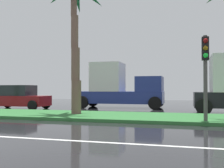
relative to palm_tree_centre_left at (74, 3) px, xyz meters
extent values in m
cube|color=black|center=(0.48, 0.71, -6.15)|extent=(90.00, 42.00, 0.10)
cube|color=white|center=(0.48, -6.29, -6.10)|extent=(81.00, 0.14, 0.01)
cube|color=#2D6B33|center=(0.48, -0.29, -6.03)|extent=(85.50, 4.00, 0.15)
cylinder|color=brown|center=(0.24, -0.20, -5.08)|extent=(0.51, 0.51, 1.75)
cylinder|color=brown|center=(0.16, -0.13, -3.33)|extent=(0.45, 0.45, 1.75)
cylinder|color=brown|center=(0.08, -0.06, -1.58)|extent=(0.39, 0.39, 1.75)
cylinder|color=brown|center=(0.00, 0.02, 0.17)|extent=(0.33, 0.33, 1.75)
cylinder|color=#4C4C47|center=(6.60, -1.62, -4.19)|extent=(0.16, 0.16, 3.53)
cube|color=black|center=(6.60, -1.62, -2.98)|extent=(0.28, 0.32, 0.96)
sphere|color=maroon|center=(6.60, -1.79, -2.68)|extent=(0.20, 0.20, 0.20)
sphere|color=#7F600F|center=(6.60, -1.79, -2.98)|extent=(0.20, 0.20, 0.20)
sphere|color=#1EEA3F|center=(6.60, -1.79, -3.28)|extent=(0.20, 0.20, 0.20)
cube|color=maroon|center=(-5.81, 3.57, -5.50)|extent=(4.30, 1.76, 0.72)
cube|color=#1E2328|center=(-5.96, 3.57, -4.76)|extent=(2.30, 1.58, 0.76)
cylinder|color=black|center=(-4.16, 4.47, -5.76)|extent=(0.68, 0.22, 0.68)
cylinder|color=black|center=(-4.16, 2.67, -5.76)|extent=(0.68, 0.22, 0.68)
cylinder|color=black|center=(-7.46, 4.47, -5.76)|extent=(0.68, 0.22, 0.68)
cube|color=navy|center=(1.06, 6.57, -5.29)|extent=(6.40, 2.30, 0.90)
cube|color=navy|center=(3.26, 6.57, -4.29)|extent=(1.90, 2.21, 1.10)
cube|color=silver|center=(0.01, 6.57, -3.74)|extent=(2.30, 2.35, 2.20)
cylinder|color=black|center=(3.76, 7.74, -5.64)|extent=(0.92, 0.30, 0.92)
cylinder|color=black|center=(3.76, 5.40, -5.64)|extent=(0.92, 0.30, 0.92)
cylinder|color=black|center=(-1.64, 7.74, -5.64)|extent=(0.92, 0.30, 0.92)
cylinder|color=black|center=(-1.64, 5.40, -5.64)|extent=(0.92, 0.30, 0.92)
cylinder|color=black|center=(6.80, 4.85, -5.64)|extent=(0.92, 0.30, 0.92)
cylinder|color=black|center=(6.80, 2.51, -5.64)|extent=(0.92, 0.30, 0.92)
camera|label=1|loc=(5.76, -13.21, -4.65)|focal=42.56mm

